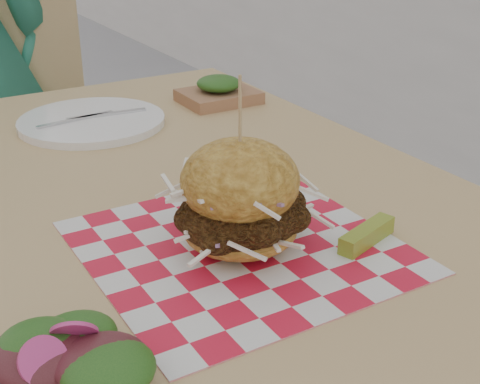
{
  "coord_description": "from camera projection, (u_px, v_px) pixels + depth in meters",
  "views": [
    {
      "loc": [
        -0.09,
        -0.59,
        1.15
      ],
      "look_at": [
        0.28,
        0.03,
        0.82
      ],
      "focal_mm": 50.0,
      "sensor_mm": 36.0,
      "label": 1
    }
  ],
  "objects": [
    {
      "name": "kraft_tray",
      "position": [
        219.0,
        92.0,
        1.37
      ],
      "size": [
        0.15,
        0.12,
        0.06
      ],
      "color": "#976644",
      "rests_on": "patio_table"
    },
    {
      "name": "paper_liner",
      "position": [
        240.0,
        247.0,
        0.82
      ],
      "size": [
        0.36,
        0.36,
        0.0
      ],
      "primitive_type": "cube",
      "color": "red",
      "rests_on": "patio_table"
    },
    {
      "name": "sandwich",
      "position": [
        240.0,
        202.0,
        0.79
      ],
      "size": [
        0.19,
        0.19,
        0.21
      ],
      "color": "gold",
      "rests_on": "paper_liner"
    },
    {
      "name": "place_setting",
      "position": [
        92.0,
        121.0,
        1.24
      ],
      "size": [
        0.27,
        0.27,
        0.02
      ],
      "color": "white",
      "rests_on": "patio_table"
    },
    {
      "name": "pickle_spear",
      "position": [
        367.0,
        235.0,
        0.82
      ],
      "size": [
        0.1,
        0.05,
        0.02
      ],
      "primitive_type": "cube",
      "rotation": [
        0.0,
        0.0,
        0.31
      ],
      "color": "olive",
      "rests_on": "paper_liner"
    },
    {
      "name": "patio_table",
      "position": [
        171.0,
        235.0,
        1.01
      ],
      "size": [
        0.8,
        1.2,
        0.75
      ],
      "color": "tan",
      "rests_on": "ground"
    },
    {
      "name": "side_salad",
      "position": [
        67.0,
        369.0,
        0.59
      ],
      "size": [
        0.14,
        0.13,
        0.05
      ],
      "color": "#3F1419",
      "rests_on": "patio_table"
    },
    {
      "name": "patio_chair",
      "position": [
        27.0,
        128.0,
        1.83
      ],
      "size": [
        0.49,
        0.5,
        0.95
      ],
      "rotation": [
        0.0,
        0.0,
        -0.18
      ],
      "color": "tan",
      "rests_on": "ground"
    }
  ]
}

